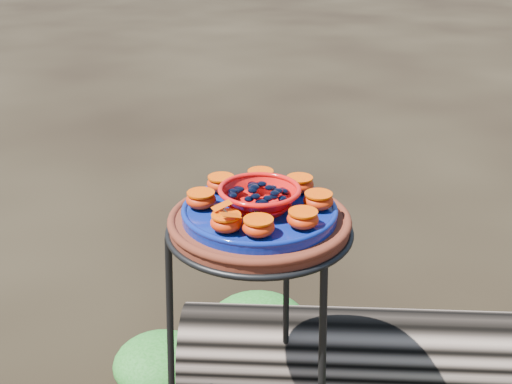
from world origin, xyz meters
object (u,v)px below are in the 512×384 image
(terracotta_saucer, at_px, (259,224))
(driftwood_log, at_px, (451,361))
(cobalt_plate, at_px, (260,213))
(red_bowl, at_px, (260,198))
(plant_stand, at_px, (259,361))

(terracotta_saucer, bearing_deg, driftwood_log, 45.23)
(cobalt_plate, height_order, red_bowl, red_bowl)
(terracotta_saucer, distance_m, red_bowl, 0.06)
(plant_stand, distance_m, red_bowl, 0.43)
(terracotta_saucer, bearing_deg, plant_stand, 0.00)
(plant_stand, distance_m, cobalt_plate, 0.39)
(cobalt_plate, bearing_deg, driftwood_log, 45.23)
(plant_stand, xyz_separation_m, terracotta_saucer, (0.00, 0.00, 0.37))
(plant_stand, bearing_deg, cobalt_plate, 0.00)
(plant_stand, xyz_separation_m, driftwood_log, (0.43, 0.43, -0.21))
(terracotta_saucer, height_order, red_bowl, red_bowl)
(cobalt_plate, height_order, driftwood_log, cobalt_plate)
(plant_stand, height_order, terracotta_saucer, terracotta_saucer)
(plant_stand, height_order, cobalt_plate, cobalt_plate)
(red_bowl, distance_m, driftwood_log, 0.88)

